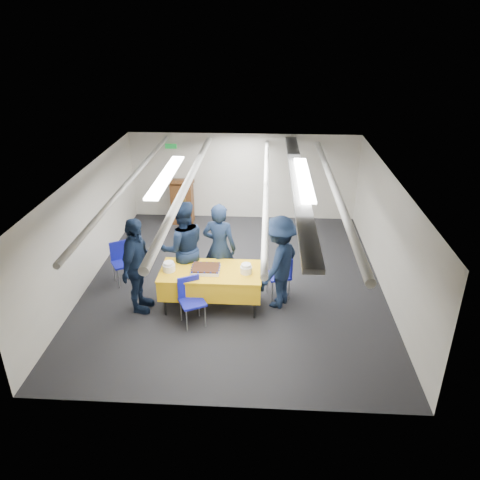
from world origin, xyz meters
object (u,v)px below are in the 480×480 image
serving_table (211,280)px  podium (182,200)px  sheet_cake (206,269)px  sailor_d (279,262)px  chair_right (283,271)px  sailor_b (183,248)px  sailor_c (137,266)px  sailor_a (220,248)px  chair_near (191,296)px  chair_left (122,258)px

serving_table → podium: (-1.22, 3.99, 0.05)m
sheet_cake → sailor_d: bearing=7.1°
chair_right → sailor_b: 1.99m
serving_table → sailor_c: (-1.33, -0.18, 0.36)m
sheet_cake → chair_right: 1.54m
sailor_a → sailor_c: same height
podium → sailor_d: size_ratio=0.69×
chair_near → chair_left: (-1.63, 1.35, 0.00)m
chair_left → sailor_a: bearing=-5.6°
podium → sailor_a: (1.32, -3.36, 0.31)m
chair_near → sailor_b: size_ratio=0.45×
chair_left → sheet_cake: bearing=-25.0°
chair_near → sailor_d: bearing=22.7°
sheet_cake → chair_left: bearing=155.0°
chair_near → sailor_d: (1.56, 0.65, 0.37)m
sailor_d → podium: bearing=-119.0°
sheet_cake → chair_near: bearing=-114.0°
serving_table → sailor_c: sailor_c is taller
chair_right → sailor_c: bearing=-166.4°
sailor_a → chair_left: bearing=6.0°
chair_left → sailor_a: sailor_a is taller
chair_near → sailor_a: bearing=70.4°
serving_table → sailor_a: bearing=80.9°
chair_right → chair_left: same height
sheet_cake → sailor_d: (1.34, 0.17, 0.09)m
serving_table → chair_left: (-1.94, 0.83, -0.03)m
sheet_cake → chair_left: size_ratio=0.61×
chair_left → sailor_b: size_ratio=0.45×
chair_left → sailor_a: (2.04, -0.20, 0.39)m
serving_table → sailor_b: (-0.60, 0.51, 0.40)m
podium → sailor_a: sailor_a is taller
chair_near → sailor_c: bearing=161.9°
chair_right → sailor_a: bearing=172.5°
sheet_cake → sailor_c: bearing=-173.1°
podium → chair_near: podium is taller
sheet_cake → podium: size_ratio=0.43×
chair_right → sailor_d: sailor_d is taller
chair_left → serving_table: bearing=-23.3°
podium → sailor_b: sailor_b is taller
podium → chair_near: size_ratio=1.44×
sheet_cake → sailor_a: (0.19, 0.66, 0.11)m
sailor_a → sailor_b: size_ratio=0.96×
chair_near → sailor_b: (-0.29, 1.02, 0.43)m
sheet_cake → chair_left: (-1.85, 0.86, -0.28)m
chair_left → sailor_c: 1.24m
sailor_a → sailor_d: (1.15, -0.49, -0.02)m
sailor_c → sailor_d: size_ratio=1.02×
sheet_cake → sailor_a: 0.70m
serving_table → chair_left: 2.11m
sheet_cake → chair_right: chair_right is taller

